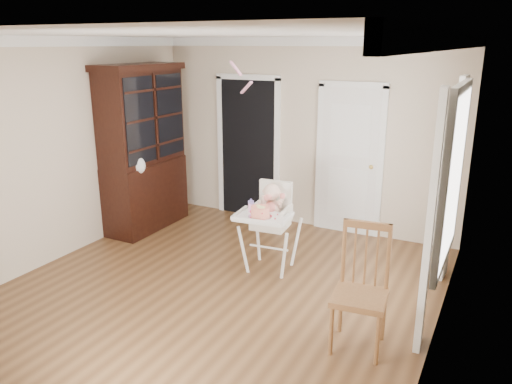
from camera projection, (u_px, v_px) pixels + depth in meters
The scene contains 16 objects.
floor at pixel (214, 293), 5.44m from camera, with size 5.00×5.00×0.00m, color #51341C.
ceiling at pixel (207, 34), 4.67m from camera, with size 5.00×5.00×0.00m, color white.
wall_back at pixel (304, 135), 7.18m from camera, with size 4.50×4.50×0.00m, color beige.
wall_left at pixel (54, 152), 6.04m from camera, with size 5.00×5.00×0.00m, color beige.
wall_right at pixel (445, 205), 4.07m from camera, with size 5.00×5.00×0.00m, color beige.
crown_molding at pixel (207, 41), 4.68m from camera, with size 4.50×5.00×0.12m, color white, non-canonical shape.
doorway at pixel (248, 146), 7.63m from camera, with size 1.06×0.05×2.22m.
closet_door at pixel (349, 162), 6.95m from camera, with size 0.96×0.09×2.13m.
window_right at pixel (448, 188), 4.80m from camera, with size 0.13×1.84×2.30m.
high_chair at pixel (270, 217), 5.84m from camera, with size 0.68×0.82×1.08m.
baby at pixel (271, 204), 5.82m from camera, with size 0.32×0.24×0.47m.
cake at pixel (260, 212), 5.56m from camera, with size 0.27×0.27×0.13m.
sippy_cup at pixel (251, 206), 5.73m from camera, with size 0.07×0.07×0.17m.
china_cabinet at pixel (143, 148), 7.11m from camera, with size 0.62×1.39×2.35m.
dining_chair at pixel (361, 292), 4.37m from camera, with size 0.51×0.51×1.13m.
streamer at pixel (236, 68), 5.82m from camera, with size 0.03×0.50×0.02m, color pink, non-canonical shape.
Camera 1 is at (2.65, -4.14, 2.62)m, focal length 35.00 mm.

